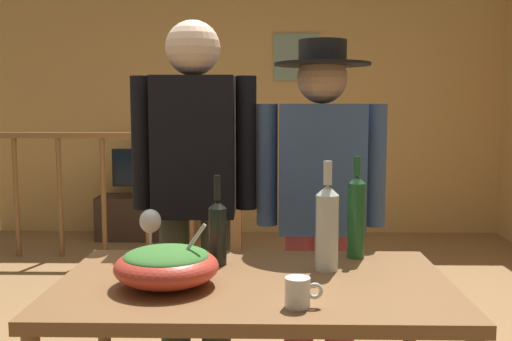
{
  "coord_description": "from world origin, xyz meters",
  "views": [
    {
      "loc": [
        0.21,
        -2.91,
        1.33
      ],
      "look_at": [
        0.16,
        -0.72,
        1.08
      ],
      "focal_mm": 41.36,
      "sensor_mm": 36.0,
      "label": 1
    }
  ],
  "objects": [
    {
      "name": "serving_table",
      "position": [
        0.16,
        -1.05,
        0.68
      ],
      "size": [
        1.27,
        0.77,
        0.76
      ],
      "color": "brown",
      "rests_on": "ground_plane"
    },
    {
      "name": "back_wall",
      "position": [
        0.0,
        3.19,
        1.26
      ],
      "size": [
        5.24,
        0.1,
        2.51
      ],
      "primitive_type": "cube",
      "color": "tan",
      "rests_on": "ground_plane"
    },
    {
      "name": "flat_screen_tv",
      "position": [
        -1.02,
        2.81,
        0.7
      ],
      "size": [
        0.59,
        0.12,
        0.47
      ],
      "color": "black",
      "rests_on": "tv_console"
    },
    {
      "name": "stair_railing",
      "position": [
        -0.84,
        2.11,
        0.67
      ],
      "size": [
        2.38,
        0.1,
        1.14
      ],
      "color": "brown",
      "rests_on": "ground_plane"
    },
    {
      "name": "framed_picture",
      "position": [
        0.49,
        3.13,
        1.8
      ],
      "size": [
        0.46,
        0.03,
        0.47
      ],
      "primitive_type": "cube",
      "color": "gray"
    },
    {
      "name": "mug_white",
      "position": [
        0.29,
        -1.3,
        0.8
      ],
      "size": [
        0.11,
        0.07,
        0.09
      ],
      "color": "white",
      "rests_on": "serving_table"
    },
    {
      "name": "wine_bottle_clear",
      "position": [
        0.41,
        -0.92,
        0.91
      ],
      "size": [
        0.08,
        0.08,
        0.38
      ],
      "color": "silver",
      "rests_on": "serving_table"
    },
    {
      "name": "wine_glass",
      "position": [
        -0.24,
        -0.73,
        0.88
      ],
      "size": [
        0.08,
        0.08,
        0.18
      ],
      "color": "silver",
      "rests_on": "serving_table"
    },
    {
      "name": "person_standing_left",
      "position": [
        -0.11,
        -0.4,
        0.99
      ],
      "size": [
        0.54,
        0.23,
        1.68
      ],
      "rotation": [
        0.0,
        0.0,
        3.16
      ],
      "color": "#2D3323",
      "rests_on": "ground_plane"
    },
    {
      "name": "wine_bottle_dark",
      "position": [
        0.03,
        -0.86,
        0.88
      ],
      "size": [
        0.06,
        0.06,
        0.32
      ],
      "color": "black",
      "rests_on": "serving_table"
    },
    {
      "name": "tv_console",
      "position": [
        -1.02,
        2.84,
        0.21
      ],
      "size": [
        0.9,
        0.4,
        0.43
      ],
      "primitive_type": "cube",
      "color": "#38281E",
      "rests_on": "ground_plane"
    },
    {
      "name": "wine_bottle_green",
      "position": [
        0.53,
        -0.76,
        0.92
      ],
      "size": [
        0.06,
        0.06,
        0.38
      ],
      "color": "#1E5628",
      "rests_on": "serving_table"
    },
    {
      "name": "person_standing_right",
      "position": [
        0.43,
        -0.4,
        0.94
      ],
      "size": [
        0.55,
        0.41,
        1.6
      ],
      "rotation": [
        0.0,
        0.0,
        3.12
      ],
      "color": "#9E3842",
      "rests_on": "ground_plane"
    },
    {
      "name": "salad_bowl",
      "position": [
        -0.11,
        -1.11,
        0.83
      ],
      "size": [
        0.33,
        0.33,
        0.2
      ],
      "color": "#CC3D2D",
      "rests_on": "serving_table"
    }
  ]
}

